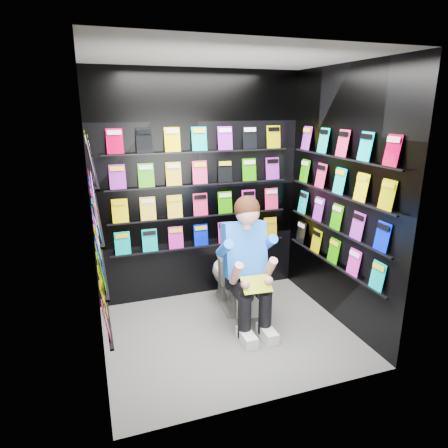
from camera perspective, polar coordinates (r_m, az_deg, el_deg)
name	(u,v)px	position (r m, az deg, el deg)	size (l,w,h in m)	color
floor	(229,334)	(4.17, 0.65, -15.43)	(2.40, 2.40, 0.00)	slate
ceiling	(230,56)	(3.56, 0.80, 22.84)	(2.40, 2.40, 0.00)	white
wall_back	(199,189)	(4.58, -3.53, 5.07)	(2.40, 0.04, 2.60)	black
wall_front	(278,243)	(2.77, 7.73, -2.75)	(2.40, 0.04, 2.60)	black
wall_left	(92,221)	(3.45, -18.38, 0.40)	(0.04, 2.00, 2.60)	black
wall_right	(341,199)	(4.20, 16.32, 3.38)	(0.04, 2.00, 2.60)	black
comics_back	(200,189)	(4.55, -3.43, 5.06)	(2.10, 0.06, 1.37)	#E2255D
comics_left	(95,220)	(3.45, -17.89, 0.53)	(0.06, 1.70, 1.37)	#E2255D
comics_right	(338,199)	(4.19, 15.99, 3.42)	(0.06, 1.70, 1.37)	#E2255D
toilet	(230,275)	(4.55, 0.89, -7.34)	(0.42, 0.75, 0.73)	white
longbox	(242,297)	(4.53, 2.63, -10.35)	(0.23, 0.43, 0.32)	white
longbox_lid	(242,282)	(4.46, 2.66, -8.34)	(0.26, 0.45, 0.03)	white
reader	(243,250)	(4.06, 2.76, -3.75)	(0.57, 0.83, 1.53)	blue
held_comic	(256,284)	(3.85, 4.66, -8.58)	(0.28, 0.01, 0.20)	green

